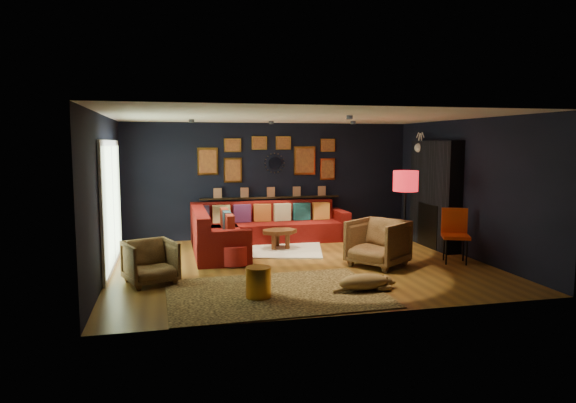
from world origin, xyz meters
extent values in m
plane|color=brown|center=(0.00, 0.00, 0.00)|extent=(6.50, 6.50, 0.00)
plane|color=black|center=(0.00, 2.75, 1.30)|extent=(6.50, 0.00, 6.50)
plane|color=black|center=(0.00, -2.75, 1.30)|extent=(6.50, 0.00, 6.50)
plane|color=black|center=(-3.25, 0.00, 1.30)|extent=(0.00, 5.50, 5.50)
plane|color=black|center=(3.25, 0.00, 1.30)|extent=(0.00, 5.50, 5.50)
plane|color=white|center=(0.00, 0.00, 2.60)|extent=(6.50, 6.50, 0.00)
cube|color=maroon|center=(-0.20, 2.25, 0.21)|extent=(3.20, 0.95, 0.42)
cube|color=maroon|center=(-0.20, 2.60, 0.63)|extent=(3.20, 0.24, 0.46)
cube|color=maroon|center=(1.50, 2.25, 0.32)|extent=(0.22, 0.95, 0.64)
cube|color=maroon|center=(-1.32, 1.15, 0.21)|extent=(0.95, 2.20, 0.42)
cube|color=maroon|center=(-1.68, 1.15, 0.63)|extent=(0.24, 2.20, 0.46)
cube|color=maroon|center=(-1.32, 0.15, 0.32)|extent=(0.95, 0.22, 0.64)
cube|color=#413456|center=(-1.60, 2.40, 0.62)|extent=(0.38, 0.14, 0.38)
cube|color=tan|center=(-1.15, 2.40, 0.62)|extent=(0.38, 0.14, 0.38)
cube|color=#56265A|center=(-0.70, 2.40, 0.62)|extent=(0.38, 0.14, 0.38)
cube|color=#B66027|center=(-0.25, 2.40, 0.62)|extent=(0.38, 0.14, 0.38)
cube|color=beige|center=(0.20, 2.40, 0.62)|extent=(0.38, 0.14, 0.38)
cube|color=#16515A|center=(0.65, 2.40, 0.62)|extent=(0.38, 0.14, 0.38)
cube|color=orange|center=(1.10, 2.40, 0.62)|extent=(0.38, 0.14, 0.38)
cube|color=maroon|center=(-1.15, 1.85, 0.62)|extent=(0.14, 0.38, 0.38)
cube|color=#244255|center=(-1.15, 1.35, 0.62)|extent=(0.14, 0.38, 0.38)
cube|color=maroon|center=(-1.15, 0.85, 0.62)|extent=(0.14, 0.38, 0.38)
cube|color=black|center=(0.00, 2.68, 0.92)|extent=(3.20, 0.12, 0.04)
cube|color=gold|center=(-1.40, 2.72, 1.75)|extent=(0.45, 0.03, 0.60)
cube|color=#B76B2C|center=(-1.40, 2.70, 1.75)|extent=(0.38, 0.01, 0.51)
cube|color=gold|center=(-0.85, 2.72, 1.55)|extent=(0.40, 0.03, 0.55)
cube|color=#B76B2C|center=(-0.85, 2.70, 1.55)|extent=(0.34, 0.01, 0.47)
cube|color=gold|center=(-0.85, 2.72, 2.10)|extent=(0.38, 0.03, 0.30)
cube|color=#B76B2C|center=(-0.85, 2.70, 2.10)|extent=(0.32, 0.01, 0.25)
cube|color=gold|center=(0.80, 2.72, 1.75)|extent=(0.50, 0.03, 0.65)
cube|color=#B76B2C|center=(0.80, 2.70, 1.75)|extent=(0.42, 0.01, 0.55)
cube|color=gold|center=(1.35, 2.72, 1.55)|extent=(0.35, 0.03, 0.50)
cube|color=#B76B2C|center=(1.35, 2.70, 1.55)|extent=(0.30, 0.01, 0.42)
cube|color=gold|center=(1.35, 2.72, 2.10)|extent=(0.35, 0.03, 0.30)
cube|color=#B76B2C|center=(1.35, 2.70, 2.10)|extent=(0.30, 0.01, 0.25)
cube|color=gold|center=(-0.25, 2.72, 2.15)|extent=(0.35, 0.03, 0.30)
cube|color=#B76B2C|center=(-0.25, 2.70, 2.15)|extent=(0.30, 0.01, 0.25)
cube|color=gold|center=(0.30, 2.72, 2.15)|extent=(0.35, 0.03, 0.30)
cube|color=#B76B2C|center=(0.30, 2.70, 2.15)|extent=(0.30, 0.01, 0.25)
cylinder|color=silver|center=(0.10, 2.72, 1.70)|extent=(0.28, 0.03, 0.28)
cone|color=gold|center=(0.32, 2.72, 1.70)|extent=(0.03, 0.16, 0.03)
cone|color=gold|center=(0.30, 2.72, 1.78)|extent=(0.04, 0.16, 0.04)
cone|color=gold|center=(0.26, 2.72, 1.86)|extent=(0.04, 0.16, 0.04)
cone|color=gold|center=(0.18, 2.72, 1.90)|extent=(0.04, 0.16, 0.04)
cone|color=gold|center=(0.10, 2.72, 1.92)|extent=(0.03, 0.16, 0.03)
cone|color=gold|center=(0.02, 2.72, 1.90)|extent=(0.04, 0.16, 0.04)
cone|color=gold|center=(-0.06, 2.72, 1.86)|extent=(0.04, 0.16, 0.04)
cone|color=gold|center=(-0.10, 2.72, 1.78)|extent=(0.04, 0.16, 0.04)
cone|color=gold|center=(-0.12, 2.72, 1.70)|extent=(0.03, 0.16, 0.03)
cone|color=gold|center=(-0.10, 2.72, 1.62)|extent=(0.04, 0.16, 0.04)
cone|color=gold|center=(-0.06, 2.72, 1.54)|extent=(0.04, 0.16, 0.04)
cone|color=gold|center=(0.02, 2.72, 1.50)|extent=(0.04, 0.16, 0.04)
cone|color=gold|center=(0.10, 2.72, 1.48)|extent=(0.03, 0.16, 0.03)
cone|color=gold|center=(0.18, 2.72, 1.50)|extent=(0.04, 0.16, 0.04)
cone|color=gold|center=(0.26, 2.72, 1.54)|extent=(0.04, 0.16, 0.04)
cone|color=gold|center=(0.30, 2.72, 1.62)|extent=(0.04, 0.16, 0.04)
cube|color=black|center=(3.10, 0.90, 1.10)|extent=(0.30, 1.60, 2.20)
cube|color=black|center=(3.04, 0.90, 0.45)|extent=(0.20, 0.80, 0.90)
cone|color=white|center=(3.19, 1.40, 2.05)|extent=(0.35, 0.28, 0.28)
sphere|color=white|center=(2.97, 1.40, 2.05)|extent=(0.20, 0.20, 0.20)
cylinder|color=white|center=(2.99, 1.34, 2.22)|extent=(0.02, 0.10, 0.28)
cylinder|color=white|center=(2.99, 1.46, 2.22)|extent=(0.02, 0.10, 0.28)
cube|color=white|center=(-3.22, 0.60, 1.10)|extent=(0.04, 2.80, 2.20)
cube|color=#B7D7A5|center=(-3.20, 0.60, 1.10)|extent=(0.01, 2.60, 2.00)
cube|color=white|center=(-3.19, 0.60, 1.10)|extent=(0.02, 0.06, 2.00)
cylinder|color=black|center=(-1.80, 1.20, 2.56)|extent=(0.10, 0.10, 0.06)
cylinder|color=black|center=(-0.20, 1.60, 2.56)|extent=(0.10, 0.10, 0.06)
cylinder|color=black|center=(1.40, 1.20, 2.56)|extent=(0.10, 0.10, 0.06)
cylinder|color=black|center=(0.60, -0.80, 2.56)|extent=(0.10, 0.10, 0.06)
cube|color=white|center=(-0.32, 1.30, 0.01)|extent=(2.40, 1.99, 0.03)
cube|color=#AF894A|center=(-0.80, -1.64, 0.01)|extent=(3.09, 2.25, 0.02)
cylinder|color=brown|center=(-0.23, 1.24, 0.18)|extent=(0.09, 0.09, 0.30)
cylinder|color=brown|center=(0.05, 1.24, 0.18)|extent=(0.09, 0.09, 0.30)
cylinder|color=brown|center=(-0.09, 1.57, 0.18)|extent=(0.09, 0.09, 0.30)
cylinder|color=maroon|center=(-1.15, 0.20, 0.20)|extent=(0.51, 0.51, 0.34)
imported|color=#A26F3E|center=(-2.55, -0.68, 0.37)|extent=(0.90, 0.88, 0.74)
imported|color=#A26F3E|center=(1.30, -0.40, 0.45)|extent=(1.18, 1.19, 0.90)
cylinder|color=gold|center=(-1.07, -1.79, 0.22)|extent=(0.35, 0.35, 0.44)
cylinder|color=black|center=(2.52, -0.59, 0.24)|extent=(0.03, 0.03, 0.48)
cylinder|color=black|center=(2.84, -0.73, 0.24)|extent=(0.03, 0.03, 0.48)
cylinder|color=black|center=(2.66, -0.27, 0.24)|extent=(0.03, 0.03, 0.48)
cylinder|color=black|center=(2.98, -0.41, 0.24)|extent=(0.03, 0.03, 0.48)
cube|color=#D94213|center=(2.75, -0.50, 0.48)|extent=(0.60, 0.60, 0.06)
cube|color=#D94213|center=(2.83, -0.32, 0.74)|extent=(0.44, 0.22, 0.46)
cylinder|color=black|center=(1.97, -0.05, 0.02)|extent=(0.28, 0.28, 0.04)
cylinder|color=black|center=(1.97, -0.05, 0.71)|extent=(0.04, 0.04, 1.33)
cylinder|color=red|center=(1.97, -0.05, 1.46)|extent=(0.45, 0.45, 0.38)
camera|label=1|loc=(-2.25, -8.65, 2.15)|focal=32.00mm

